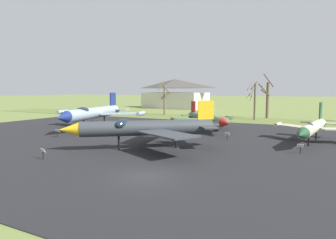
{
  "coord_description": "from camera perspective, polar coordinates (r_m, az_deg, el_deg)",
  "views": [
    {
      "loc": [
        10.26,
        -16.72,
        5.97
      ],
      "look_at": [
        -5.38,
        13.71,
        2.54
      ],
      "focal_mm": 31.16,
      "sensor_mm": 36.0,
      "label": 1
    }
  ],
  "objects": [
    {
      "name": "info_placard_rear_left",
      "position": [
        27.39,
        -23.27,
        -6.02
      ],
      "size": [
        0.57,
        0.27,
        0.98
      ],
      "color": "black",
      "rests_on": "ground"
    },
    {
      "name": "asphalt_apron",
      "position": [
        32.5,
        8.36,
        -4.87
      ],
      "size": [
        83.32,
        45.15,
        0.05
      ],
      "primitive_type": "cube",
      "color": "black",
      "rests_on": "ground"
    },
    {
      "name": "info_placard_front_left",
      "position": [
        30.1,
        24.49,
        -5.04
      ],
      "size": [
        0.6,
        0.2,
        0.97
      ],
      "color": "black",
      "rests_on": "ground"
    },
    {
      "name": "bare_tree_center",
      "position": [
        65.39,
        18.82,
        4.05
      ],
      "size": [
        3.42,
        2.4,
        9.47
      ],
      "color": "brown",
      "rests_on": "ground"
    },
    {
      "name": "jet_fighter_front_right",
      "position": [
        46.91,
        -14.43,
        1.3
      ],
      "size": [
        14.98,
        17.7,
        5.56
      ],
      "color": "#8EA3B2",
      "rests_on": "ground"
    },
    {
      "name": "info_placard_rear_right",
      "position": [
        35.83,
        11.5,
        -3.05
      ],
      "size": [
        0.54,
        0.26,
        0.92
      ],
      "color": "black",
      "rests_on": "ground"
    },
    {
      "name": "bare_tree_left_of_center",
      "position": [
        61.31,
        16.48,
        3.85
      ],
      "size": [
        1.96,
        2.7,
        7.85
      ],
      "color": "brown",
      "rests_on": "ground"
    },
    {
      "name": "info_placard_front_right",
      "position": [
        39.69,
        -20.87,
        -2.35
      ],
      "size": [
        0.62,
        0.31,
        0.99
      ],
      "color": "black",
      "rests_on": "ground"
    },
    {
      "name": "jet_fighter_front_left",
      "position": [
        36.46,
        26.45,
        -1.42
      ],
      "size": [
        9.2,
        13.1,
        4.49
      ],
      "color": "#B7B293",
      "rests_on": "ground"
    },
    {
      "name": "jet_fighter_rear_left",
      "position": [
        29.39,
        -4.59,
        -1.6
      ],
      "size": [
        14.1,
        12.53,
        4.91
      ],
      "color": "#33383D",
      "rests_on": "ground"
    },
    {
      "name": "visitor_building",
      "position": [
        97.82,
        1.31,
        5.02
      ],
      "size": [
        23.43,
        13.84,
        9.68
      ],
      "color": "beige",
      "rests_on": "ground"
    },
    {
      "name": "grass_verge_strip",
      "position": [
        60.02,
        17.22,
        -0.21
      ],
      "size": [
        143.32,
        12.0,
        0.06
      ],
      "primitive_type": "cube",
      "color": "#5D6D31",
      "rests_on": "ground"
    },
    {
      "name": "bare_tree_far_left",
      "position": [
        70.37,
        -0.72,
        4.27
      ],
      "size": [
        3.11,
        3.13,
        8.26
      ],
      "color": "brown",
      "rests_on": "ground"
    },
    {
      "name": "jet_fighter_rear_right",
      "position": [
        43.0,
        7.51,
        0.21
      ],
      "size": [
        10.73,
        11.19,
        4.22
      ],
      "color": "#4C6B47",
      "rests_on": "ground"
    },
    {
      "name": "ground_plane",
      "position": [
        20.51,
        -4.23,
        -11.21
      ],
      "size": [
        600.0,
        600.0,
        0.0
      ],
      "primitive_type": "plane",
      "color": "olive"
    }
  ]
}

